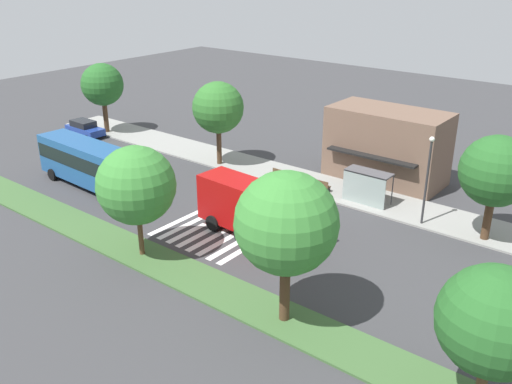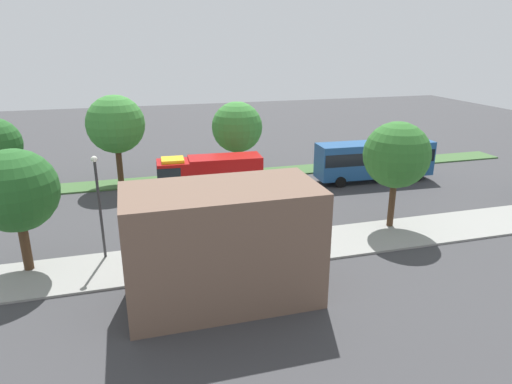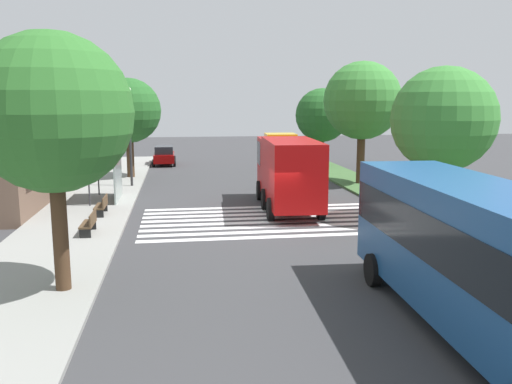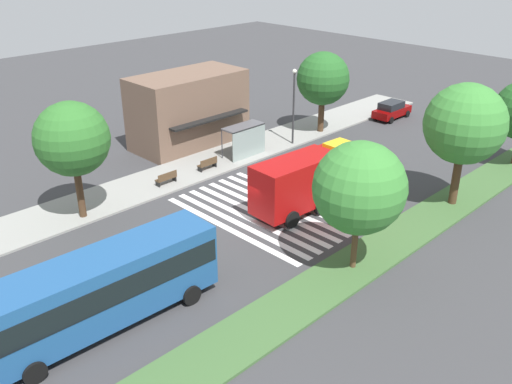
{
  "view_description": "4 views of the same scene",
  "coord_description": "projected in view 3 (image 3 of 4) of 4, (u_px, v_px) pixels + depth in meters",
  "views": [
    {
      "loc": [
        24.49,
        -27.73,
        17.31
      ],
      "look_at": [
        1.47,
        1.28,
        1.76
      ],
      "focal_mm": 39.17,
      "sensor_mm": 36.0,
      "label": 1
    },
    {
      "loc": [
        9.68,
        33.8,
        12.82
      ],
      "look_at": [
        0.62,
        1.86,
        1.58
      ],
      "focal_mm": 32.02,
      "sensor_mm": 36.0,
      "label": 2
    },
    {
      "loc": [
        -23.4,
        4.04,
        5.66
      ],
      "look_at": [
        0.75,
        0.52,
        1.43
      ],
      "focal_mm": 37.39,
      "sensor_mm": 36.0,
      "label": 3
    },
    {
      "loc": [
        -21.87,
        -22.39,
        16.49
      ],
      "look_at": [
        0.36,
        0.09,
        1.63
      ],
      "focal_mm": 39.04,
      "sensor_mm": 36.0,
      "label": 4
    }
  ],
  "objects": [
    {
      "name": "median_tree_west",
      "position": [
        363.0,
        101.0,
        34.95
      ],
      "size": [
        5.12,
        5.12,
        8.03
      ],
      "color": "#47301E",
      "rests_on": "median_strip"
    },
    {
      "name": "parked_car_mid",
      "position": [
        164.0,
        155.0,
        46.81
      ],
      "size": [
        4.38,
        2.0,
        1.68
      ],
      "rotation": [
        0.0,
        0.0,
        0.01
      ],
      "color": "#720505",
      "rests_on": "ground_plane"
    },
    {
      "name": "crosswalk",
      "position": [
        266.0,
        220.0,
        25.35
      ],
      "size": [
        6.75,
        11.71,
        0.01
      ],
      "color": "silver",
      "rests_on": "ground_plane"
    },
    {
      "name": "bench_west_of_shelter",
      "position": [
        89.0,
        223.0,
        22.19
      ],
      "size": [
        1.6,
        0.5,
        0.9
      ],
      "color": "#4C3823",
      "rests_on": "sidewalk"
    },
    {
      "name": "street_lamp",
      "position": [
        130.0,
        128.0,
        34.06
      ],
      "size": [
        0.36,
        0.36,
        6.32
      ],
      "color": "#2D2D30",
      "rests_on": "sidewalk"
    },
    {
      "name": "median_tree_center",
      "position": [
        322.0,
        115.0,
        44.78
      ],
      "size": [
        4.5,
        4.5,
        6.5
      ],
      "color": "#513823",
      "rests_on": "median_strip"
    },
    {
      "name": "sidewalk_tree_center",
      "position": [
        129.0,
        111.0,
        37.93
      ],
      "size": [
        4.6,
        4.6,
        7.07
      ],
      "color": "#47301E",
      "rests_on": "sidewalk"
    },
    {
      "name": "fire_truck",
      "position": [
        287.0,
        168.0,
        27.94
      ],
      "size": [
        8.73,
        3.09,
        3.77
      ],
      "rotation": [
        0.0,
        0.0,
        -0.06
      ],
      "color": "#A50C0C",
      "rests_on": "ground_plane"
    },
    {
      "name": "sidewalk_tree_west",
      "position": [
        53.0,
        114.0,
        14.88
      ],
      "size": [
        4.52,
        4.52,
        7.42
      ],
      "color": "#47301E",
      "rests_on": "sidewalk"
    },
    {
      "name": "ground_plane",
      "position": [
        270.0,
        225.0,
        24.35
      ],
      "size": [
        120.0,
        120.0,
        0.0
      ],
      "primitive_type": "plane",
      "color": "#38383A"
    },
    {
      "name": "median_strip",
      "position": [
        434.0,
        218.0,
        25.48
      ],
      "size": [
        60.0,
        3.0,
        0.14
      ],
      "primitive_type": "cube",
      "color": "#3D6033",
      "rests_on": "ground_plane"
    },
    {
      "name": "median_tree_far_west",
      "position": [
        443.0,
        119.0,
        24.37
      ],
      "size": [
        4.81,
        4.81,
        7.05
      ],
      "color": "#513823",
      "rests_on": "median_strip"
    },
    {
      "name": "sidewalk",
      "position": [
        70.0,
        230.0,
        23.09
      ],
      "size": [
        60.0,
        4.54,
        0.14
      ],
      "primitive_type": "cube",
      "color": "gray",
      "rests_on": "ground_plane"
    },
    {
      "name": "bench_near_shelter",
      "position": [
        102.0,
        205.0,
        25.93
      ],
      "size": [
        1.6,
        0.5,
        0.9
      ],
      "color": "#4C3823",
      "rests_on": "sidewalk"
    },
    {
      "name": "bus_stop_shelter",
      "position": [
        111.0,
        169.0,
        29.61
      ],
      "size": [
        3.5,
        1.4,
        2.46
      ],
      "color": "#4C4C51",
      "rests_on": "sidewalk"
    },
    {
      "name": "transit_bus",
      "position": [
        482.0,
        251.0,
        12.43
      ],
      "size": [
        11.18,
        3.18,
        3.66
      ],
      "rotation": [
        0.0,
        0.0,
        3.1
      ],
      "color": "navy",
      "rests_on": "ground_plane"
    }
  ]
}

